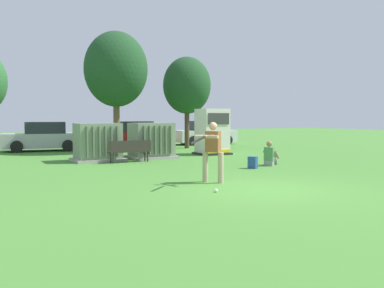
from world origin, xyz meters
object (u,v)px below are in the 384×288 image
seated_spectator (270,156)px  parked_car_left_of_center (132,135)px  batter (212,149)px  backpack (253,163)px  transformer_mid_west (151,141)px  generator_enclosure (212,132)px  transformer_west (98,143)px  park_bench (130,150)px  sports_ball (216,190)px  parked_car_right_of_center (206,133)px  parked_car_leftmost (43,137)px

seated_spectator → parked_car_left_of_center: size_ratio=0.23×
batter → backpack: batter is taller
transformer_mid_west → generator_enclosure: 3.51m
transformer_west → park_bench: size_ratio=1.16×
park_bench → sports_ball: size_ratio=20.15×
sports_ball → seated_spectator: (4.90, 3.94, 0.33)m
parked_car_left_of_center → parked_car_right_of_center: bearing=0.1°
transformer_mid_west → parked_car_leftmost: size_ratio=0.48×
park_bench → parked_car_right_of_center: (8.67, 8.56, 0.22)m
parked_car_right_of_center → park_bench: bearing=-135.4°
transformer_west → generator_enclosure: (5.97, 0.40, 0.35)m
batter → parked_car_left_of_center: 15.13m
batter → backpack: 3.82m
transformer_mid_west → sports_ball: bearing=-102.7°
generator_enclosure → backpack: size_ratio=5.23×
transformer_mid_west → parked_car_left_of_center: same height
batter → parked_car_leftmost: batter is taller
transformer_mid_west → parked_car_left_of_center: (1.77, 7.34, -0.04)m
park_bench → parked_car_right_of_center: bearing=44.6°
sports_ball → parked_car_leftmost: size_ratio=0.02×
park_bench → parked_car_right_of_center: 12.18m
transformer_west → parked_car_leftmost: same height
transformer_mid_west → generator_enclosure: size_ratio=0.91×
seated_spectator → parked_car_right_of_center: parked_car_right_of_center is taller
transformer_mid_west → seated_spectator: (2.92, -4.90, -0.41)m
batter → sports_ball: size_ratio=19.33×
sports_ball → parked_car_left_of_center: 16.62m
parked_car_left_of_center → parked_car_right_of_center: size_ratio=0.97×
transformer_west → sports_ball: bearing=-86.7°
seated_spectator → batter: bearing=-148.4°
transformer_mid_west → parked_car_right_of_center: 10.29m
parked_car_right_of_center → parked_car_leftmost: bearing=-176.8°
generator_enclosure → parked_car_right_of_center: size_ratio=0.53×
backpack → parked_car_right_of_center: size_ratio=0.10×
parked_car_left_of_center → transformer_west: bearing=-120.1°
transformer_west → parked_car_right_of_center: size_ratio=0.49×
park_bench → parked_car_leftmost: size_ratio=0.41×
transformer_west → backpack: size_ratio=4.77×
generator_enclosure → seated_spectator: generator_enclosure is taller
park_bench → generator_enclosure: bearing=17.6°
transformer_mid_west → parked_car_right_of_center: same height
generator_enclosure → seated_spectator: bearing=-96.1°
transformer_mid_west → backpack: size_ratio=4.77×
transformer_mid_west → parked_car_leftmost: bearing=118.5°
transformer_mid_west → parked_car_right_of_center: (7.20, 7.35, -0.04)m
parked_car_leftmost → seated_spectator: bearing=-60.5°
transformer_mid_west → sports_ball: transformer_mid_west is taller
generator_enclosure → parked_car_right_of_center: (3.72, 6.99, -0.38)m
backpack → parked_car_right_of_center: parked_car_right_of_center is taller
sports_ball → parked_car_right_of_center: size_ratio=0.02×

